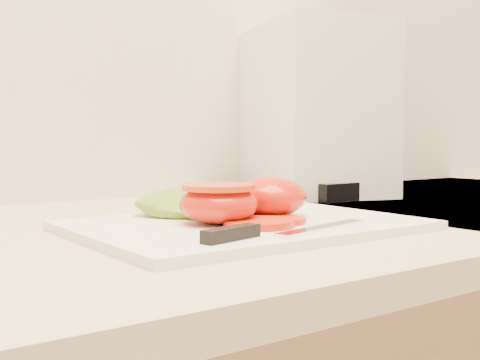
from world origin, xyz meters
TOP-DOWN VIEW (x-y plane):
  - cutting_board at (-0.03, 1.59)m, footprint 0.37×0.26m
  - tomato_half_dome at (0.02, 1.60)m, footprint 0.09×0.09m
  - tomato_half_cut at (-0.07, 1.59)m, footprint 0.09×0.09m
  - tomato_slice_0 at (-0.04, 1.55)m, footprint 0.07×0.07m
  - tomato_slice_1 at (-0.01, 1.56)m, footprint 0.06×0.06m
  - lettuce_leaf_0 at (-0.05, 1.67)m, footprint 0.18×0.16m
  - knife at (-0.07, 1.49)m, footprint 0.21×0.05m
  - appliance at (0.32, 1.85)m, footprint 0.26×0.29m

SIDE VIEW (x-z plane):
  - cutting_board at x=-0.03m, z-range 0.93..0.94m
  - tomato_slice_1 at x=-0.01m, z-range 0.94..0.95m
  - tomato_slice_0 at x=-0.04m, z-range 0.94..0.95m
  - knife at x=-0.07m, z-range 0.94..0.95m
  - lettuce_leaf_0 at x=-0.05m, z-range 0.94..0.97m
  - tomato_half_cut at x=-0.07m, z-range 0.94..0.98m
  - tomato_half_dome at x=0.02m, z-range 0.94..0.99m
  - appliance at x=0.32m, z-range 0.93..1.23m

